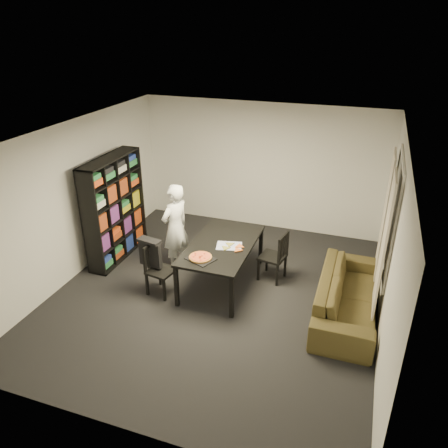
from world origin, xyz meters
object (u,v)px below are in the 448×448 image
(chair_left, at_px, (157,265))
(pepperoni_pizza, at_px, (200,257))
(chair_right, at_px, (277,254))
(person, at_px, (175,228))
(bookshelf, at_px, (115,209))
(dining_table, at_px, (222,247))
(baking_tray, at_px, (201,259))
(sofa, at_px, (348,296))

(chair_left, distance_m, pepperoni_pizza, 0.80)
(chair_right, relative_size, person, 0.55)
(bookshelf, xyz_separation_m, chair_right, (2.97, 0.14, -0.45))
(chair_right, bearing_deg, dining_table, -54.18)
(bookshelf, bearing_deg, chair_left, -34.09)
(chair_right, distance_m, person, 1.79)
(baking_tray, height_order, pepperoni_pizza, pepperoni_pizza)
(dining_table, distance_m, baking_tray, 0.59)
(chair_right, xyz_separation_m, baking_tray, (-0.98, -0.97, 0.25))
(chair_left, xyz_separation_m, chair_right, (1.74, 0.98, 0.01))
(dining_table, relative_size, chair_right, 2.04)
(bookshelf, xyz_separation_m, sofa, (4.19, -0.44, -0.63))
(dining_table, relative_size, person, 1.12)
(bookshelf, xyz_separation_m, pepperoni_pizza, (1.99, -0.82, -0.18))
(dining_table, bearing_deg, chair_right, 25.23)
(sofa, bearing_deg, dining_table, 84.97)
(bookshelf, height_order, chair_left, bookshelf)
(pepperoni_pizza, height_order, sofa, pepperoni_pizza)
(chair_right, height_order, person, person)
(dining_table, height_order, pepperoni_pizza, pepperoni_pizza)
(person, bearing_deg, chair_left, 22.73)
(chair_left, height_order, sofa, chair_left)
(pepperoni_pizza, bearing_deg, baking_tray, -56.99)
(bookshelf, distance_m, chair_left, 1.57)
(chair_right, distance_m, baking_tray, 1.40)
(chair_right, bearing_deg, sofa, 75.21)
(bookshelf, bearing_deg, chair_right, 2.65)
(person, bearing_deg, baking_tray, 66.38)
(bookshelf, relative_size, dining_table, 1.07)
(person, bearing_deg, chair_right, 117.50)
(bookshelf, distance_m, sofa, 4.26)
(bookshelf, relative_size, pepperoni_pizza, 5.43)
(chair_left, height_order, chair_right, chair_right)
(sofa, bearing_deg, pepperoni_pizza, 99.72)
(person, relative_size, sofa, 0.73)
(dining_table, xyz_separation_m, person, (-0.92, 0.20, 0.12))
(dining_table, height_order, person, person)
(chair_left, relative_size, pepperoni_pizza, 2.44)
(bookshelf, distance_m, dining_table, 2.17)
(chair_left, xyz_separation_m, pepperoni_pizza, (0.75, 0.02, 0.28))
(chair_left, height_order, baking_tray, chair_left)
(bookshelf, height_order, dining_table, bookshelf)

